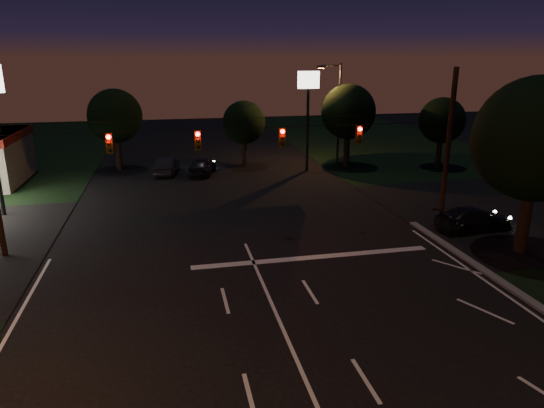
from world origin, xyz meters
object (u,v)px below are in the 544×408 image
object	(u,v)px
car_oncoming_b	(167,166)
car_cross	(474,219)
car_oncoming_a	(202,166)
tree_right_near	(535,140)
utility_pole_right	(440,222)

from	to	relation	value
car_oncoming_b	car_cross	size ratio (longest dim) A/B	0.92
car_oncoming_b	car_oncoming_a	bearing A→B (deg)	177.60
tree_right_near	car_cross	bearing A→B (deg)	96.86
car_cross	car_oncoming_a	bearing A→B (deg)	34.51
utility_pole_right	car_cross	world-z (taller)	utility_pole_right
car_oncoming_a	car_oncoming_b	world-z (taller)	car_oncoming_a
tree_right_near	car_cross	xyz separation A→B (m)	(-0.40, 3.29, -5.02)
tree_right_near	car_oncoming_a	distance (m)	25.53
utility_pole_right	car_oncoming_a	xyz separation A→B (m)	(-13.00, 15.57, 0.73)
car_oncoming_a	car_cross	bearing A→B (deg)	145.97
car_cross	car_oncoming_b	bearing A→B (deg)	38.67
car_oncoming_a	car_cross	xyz separation A→B (m)	(14.13, -17.11, -0.07)
utility_pole_right	car_oncoming_b	size ratio (longest dim) A/B	2.15
utility_pole_right	car_oncoming_a	world-z (taller)	utility_pole_right
car_cross	tree_right_near	bearing A→B (deg)	-178.18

